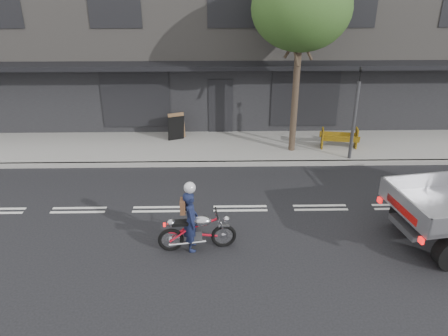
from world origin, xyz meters
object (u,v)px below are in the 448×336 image
at_px(rider, 191,221).
at_px(sandwich_board, 176,128).
at_px(street_tree, 301,9).
at_px(construction_barrier, 341,140).
at_px(motorcycle, 197,231).
at_px(traffic_light_pole, 354,119).

height_order(rider, sandwich_board, rider).
height_order(street_tree, construction_barrier, street_tree).
bearing_deg(construction_barrier, rider, -131.21).
bearing_deg(street_tree, motorcycle, -118.82).
distance_m(motorcycle, construction_barrier, 8.13).
bearing_deg(rider, traffic_light_pole, -52.43).
bearing_deg(motorcycle, street_tree, 54.91).
distance_m(traffic_light_pole, motorcycle, 7.67).
xyz_separation_m(street_tree, rider, (-3.55, -6.18, -4.47)).
bearing_deg(traffic_light_pole, rider, -136.16).
bearing_deg(sandwich_board, street_tree, -34.56).
bearing_deg(street_tree, sandwich_board, 166.45).
height_order(street_tree, rider, street_tree).
relative_size(street_tree, construction_barrier, 4.75).
relative_size(street_tree, motorcycle, 3.38).
height_order(traffic_light_pole, construction_barrier, traffic_light_pole).
relative_size(street_tree, sandwich_board, 6.54).
distance_m(street_tree, rider, 8.41).
distance_m(motorcycle, sandwich_board, 7.35).
height_order(street_tree, motorcycle, street_tree).
bearing_deg(traffic_light_pole, sandwich_board, 163.43).
height_order(motorcycle, construction_barrier, motorcycle).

